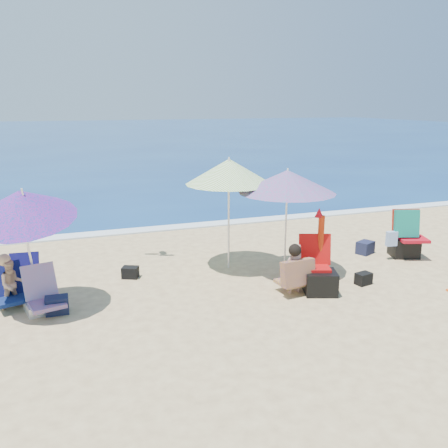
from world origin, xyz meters
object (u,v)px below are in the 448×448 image
object	(u,v)px
chair_rainbow	(43,300)
camp_chair_right	(405,240)
umbrella_turquoise	(287,182)
chair_navy	(24,286)
umbrella_striped	(229,172)
umbrella_blue	(21,205)
person_center	(295,270)
camp_chair_left	(319,276)
person_left	(11,284)
furled_umbrella	(320,244)

from	to	relation	value
chair_rainbow	camp_chair_right	bearing A→B (deg)	2.67
umbrella_turquoise	chair_navy	world-z (taller)	umbrella_turquoise
chair_navy	camp_chair_right	bearing A→B (deg)	-3.28
chair_rainbow	umbrella_striped	bearing A→B (deg)	14.44
umbrella_turquoise	umbrella_blue	distance (m)	4.52
chair_rainbow	person_center	size ratio (longest dim) A/B	0.92
umbrella_striped	camp_chair_left	world-z (taller)	umbrella_striped
umbrella_turquoise	chair_rainbow	distance (m)	4.64
umbrella_striped	chair_rainbow	size ratio (longest dim) A/B	2.70
umbrella_turquoise	camp_chair_right	size ratio (longest dim) A/B	1.95
umbrella_turquoise	chair_rainbow	size ratio (longest dim) A/B	2.49
camp_chair_left	person_center	world-z (taller)	camp_chair_left
umbrella_striped	camp_chair_right	world-z (taller)	umbrella_striped
person_center	umbrella_blue	bearing A→B (deg)	171.21
umbrella_striped	umbrella_blue	bearing A→B (deg)	-165.47
umbrella_blue	chair_navy	distance (m)	1.78
umbrella_turquoise	chair_navy	xyz separation A→B (m)	(-4.67, 0.58, -1.63)
chair_rainbow	person_left	distance (m)	0.60
umbrella_striped	person_left	size ratio (longest dim) A/B	2.46
umbrella_turquoise	furled_umbrella	size ratio (longest dim) A/B	1.43
umbrella_blue	person_center	bearing A→B (deg)	-8.79
umbrella_blue	camp_chair_right	xyz separation A→B (m)	(7.44, 0.39, -1.37)
camp_chair_left	camp_chair_right	distance (m)	2.97
chair_navy	chair_rainbow	size ratio (longest dim) A/B	0.84
person_center	person_left	distance (m)	4.67
camp_chair_left	person_left	xyz separation A→B (m)	(-4.98, 1.08, 0.12)
camp_chair_left	umbrella_striped	bearing A→B (deg)	122.23
camp_chair_left	camp_chair_right	bearing A→B (deg)	22.00
camp_chair_right	person_left	xyz separation A→B (m)	(-7.73, -0.03, 0.03)
umbrella_blue	person_center	size ratio (longest dim) A/B	2.37
chair_navy	person_center	distance (m)	4.66
furled_umbrella	chair_rainbow	xyz separation A→B (m)	(-4.66, 0.53, -0.60)
umbrella_turquoise	umbrella_blue	xyz separation A→B (m)	(-4.51, -0.24, -0.06)
furled_umbrella	umbrella_striped	bearing A→B (deg)	129.92
furled_umbrella	chair_navy	world-z (taller)	furled_umbrella
person_center	chair_navy	bearing A→B (deg)	161.43
umbrella_blue	camp_chair_left	bearing A→B (deg)	-8.79
chair_navy	chair_rainbow	distance (m)	0.84
person_left	umbrella_striped	bearing A→B (deg)	8.47
umbrella_striped	furled_umbrella	xyz separation A→B (m)	(1.19, -1.42, -1.15)
furled_umbrella	chair_rainbow	size ratio (longest dim) A/B	1.75
person_left	furled_umbrella	bearing A→B (deg)	-9.30
chair_navy	camp_chair_right	size ratio (longest dim) A/B	0.65
umbrella_turquoise	chair_rainbow	xyz separation A→B (m)	(-4.35, -0.19, -1.62)
umbrella_turquoise	person_left	size ratio (longest dim) A/B	2.28
umbrella_blue	furled_umbrella	world-z (taller)	umbrella_blue
furled_umbrella	camp_chair_right	world-z (taller)	furled_umbrella
umbrella_striped	chair_rainbow	distance (m)	3.99
camp_chair_left	chair_rainbow	bearing A→B (deg)	170.28
chair_rainbow	umbrella_blue	bearing A→B (deg)	-163.46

